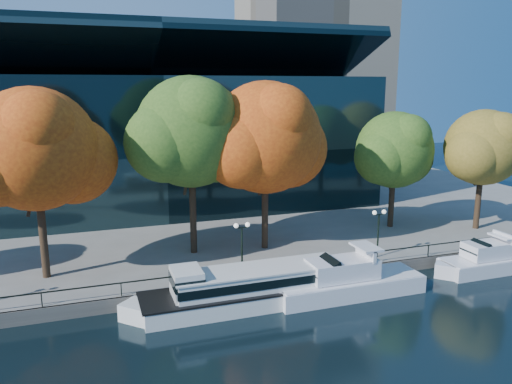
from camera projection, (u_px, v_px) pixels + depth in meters
name	position (u px, v px, depth m)	size (l,w,h in m)	color
ground	(276.00, 309.00, 34.35)	(160.00, 160.00, 0.00)	black
promenade	(179.00, 194.00, 67.87)	(90.00, 67.08, 1.00)	slate
railing	(260.00, 266.00, 36.95)	(88.20, 0.08, 0.99)	black
convention_building	(151.00, 140.00, 60.67)	(50.00, 24.57, 21.43)	black
tour_boat	(246.00, 287.00, 34.59)	(16.74, 3.73, 3.18)	silver
cruiser_near	(342.00, 281.00, 36.27)	(12.45, 3.21, 3.61)	silver
cruiser_far	(487.00, 260.00, 40.92)	(9.82, 2.72, 3.21)	silver
tree_1	(38.00, 152.00, 35.39)	(11.05, 9.06, 14.05)	black
tree_2	(193.00, 134.00, 40.77)	(11.40, 9.35, 14.88)	black
tree_3	(268.00, 140.00, 42.12)	(11.88, 9.74, 14.48)	black
tree_4	(396.00, 152.00, 49.13)	(9.45, 7.75, 11.61)	black
tree_5	(485.00, 149.00, 48.42)	(9.21, 7.55, 11.83)	black
lamp_1	(242.00, 236.00, 37.35)	(1.26, 0.36, 4.03)	black
lamp_2	(379.00, 222.00, 41.13)	(1.26, 0.36, 4.03)	black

